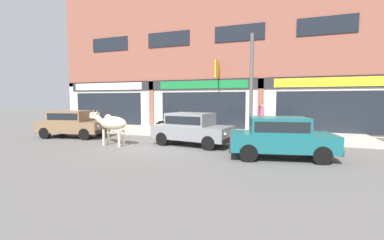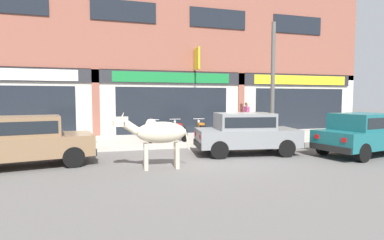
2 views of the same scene
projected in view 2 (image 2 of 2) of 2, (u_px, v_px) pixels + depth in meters
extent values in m
plane|color=#605E5B|center=(213.00, 158.00, 9.91)|extent=(90.00, 90.00, 0.00)
cube|color=#B7AFA3|center=(182.00, 139.00, 13.82)|extent=(19.00, 3.79, 0.17)
cube|color=#8E5142|center=(172.00, 6.00, 15.43)|extent=(23.00, 0.55, 7.25)
cube|color=beige|center=(172.00, 104.00, 15.78)|extent=(23.00, 0.55, 3.40)
cube|color=#28282D|center=(173.00, 78.00, 15.39)|extent=(22.08, 0.08, 0.64)
cube|color=black|center=(6.00, 112.00, 13.36)|extent=(5.83, 0.10, 2.40)
cube|color=silver|center=(4.00, 74.00, 13.22)|extent=(6.13, 0.05, 0.52)
cube|color=#8E5142|center=(96.00, 104.00, 14.43)|extent=(0.36, 0.12, 3.40)
cube|color=black|center=(174.00, 111.00, 15.50)|extent=(5.83, 0.10, 2.40)
cube|color=#197A38|center=(174.00, 78.00, 15.36)|extent=(6.13, 0.05, 0.52)
cube|color=#8E5142|center=(241.00, 103.00, 16.57)|extent=(0.36, 0.12, 3.40)
cube|color=black|center=(301.00, 109.00, 17.63)|extent=(5.83, 0.10, 2.40)
cube|color=yellow|center=(301.00, 80.00, 17.49)|extent=(6.13, 0.05, 0.52)
cube|color=black|center=(10.00, 2.00, 13.13)|extent=(3.13, 0.06, 1.00)
cube|color=black|center=(124.00, 11.00, 14.49)|extent=(3.13, 0.06, 1.00)
cube|color=black|center=(218.00, 18.00, 15.85)|extent=(3.13, 0.06, 1.00)
cube|color=black|center=(297.00, 25.00, 17.21)|extent=(3.13, 0.06, 1.00)
cube|color=yellow|center=(197.00, 59.00, 15.24)|extent=(0.08, 0.80, 1.10)
ellipsoid|color=beige|center=(161.00, 132.00, 8.36)|extent=(1.43, 0.61, 0.60)
sphere|color=beige|center=(151.00, 125.00, 8.28)|extent=(0.32, 0.32, 0.32)
cylinder|color=beige|center=(146.00, 157.00, 8.17)|extent=(0.12, 0.12, 0.72)
cylinder|color=beige|center=(146.00, 155.00, 8.45)|extent=(0.12, 0.12, 0.72)
cylinder|color=beige|center=(177.00, 156.00, 8.36)|extent=(0.12, 0.12, 0.72)
cylinder|color=beige|center=(176.00, 154.00, 8.64)|extent=(0.12, 0.12, 0.72)
cylinder|color=beige|center=(131.00, 128.00, 8.17)|extent=(0.48, 0.27, 0.43)
cube|color=beige|center=(121.00, 122.00, 8.11)|extent=(0.37, 0.24, 0.26)
cube|color=tan|center=(115.00, 123.00, 8.07)|extent=(0.15, 0.17, 0.14)
cone|color=beige|center=(123.00, 115.00, 8.00)|extent=(0.12, 0.06, 0.19)
cone|color=beige|center=(123.00, 115.00, 8.20)|extent=(0.12, 0.06, 0.19)
cube|color=beige|center=(124.00, 120.00, 7.96)|extent=(0.05, 0.14, 0.10)
cube|color=beige|center=(124.00, 119.00, 8.28)|extent=(0.05, 0.14, 0.10)
cylinder|color=beige|center=(187.00, 139.00, 8.53)|extent=(0.17, 0.05, 0.60)
cylinder|color=black|center=(269.00, 142.00, 11.46)|extent=(0.62, 0.27, 0.60)
cylinder|color=black|center=(286.00, 148.00, 10.04)|extent=(0.62, 0.27, 0.60)
cylinder|color=black|center=(211.00, 143.00, 11.15)|extent=(0.62, 0.27, 0.60)
cylinder|color=black|center=(219.00, 150.00, 9.73)|extent=(0.62, 0.27, 0.60)
cube|color=gray|center=(246.00, 137.00, 10.57)|extent=(3.70, 2.09, 0.60)
cube|color=gray|center=(244.00, 121.00, 10.52)|extent=(2.09, 1.70, 0.56)
cube|color=black|center=(244.00, 121.00, 10.52)|extent=(1.94, 1.70, 0.35)
cube|color=black|center=(292.00, 142.00, 10.83)|extent=(0.34, 1.52, 0.20)
cube|color=black|center=(198.00, 144.00, 10.35)|extent=(0.34, 1.52, 0.20)
sphere|color=silver|center=(287.00, 133.00, 11.28)|extent=(0.14, 0.14, 0.14)
sphere|color=silver|center=(300.00, 136.00, 10.33)|extent=(0.14, 0.14, 0.14)
cube|color=red|center=(195.00, 134.00, 10.82)|extent=(0.05, 0.16, 0.14)
cube|color=red|center=(200.00, 137.00, 9.84)|extent=(0.05, 0.16, 0.14)
cylinder|color=black|center=(364.00, 142.00, 11.55)|extent=(0.62, 0.29, 0.60)
cylinder|color=black|center=(323.00, 146.00, 10.49)|extent=(0.62, 0.29, 0.60)
cylinder|color=black|center=(363.00, 153.00, 9.22)|extent=(0.62, 0.29, 0.60)
cube|color=#196066|center=(364.00, 138.00, 10.36)|extent=(3.74, 2.25, 0.60)
cube|color=#196066|center=(363.00, 121.00, 10.27)|extent=(2.14, 1.78, 0.56)
cube|color=black|center=(363.00, 121.00, 10.27)|extent=(2.00, 1.77, 0.35)
cube|color=black|center=(330.00, 148.00, 9.58)|extent=(0.41, 1.51, 0.20)
sphere|color=silver|center=(380.00, 132.00, 11.59)|extent=(0.14, 0.14, 0.14)
cube|color=red|center=(317.00, 137.00, 9.99)|extent=(0.06, 0.16, 0.14)
cube|color=red|center=(344.00, 140.00, 9.11)|extent=(0.06, 0.16, 0.14)
cylinder|color=black|center=(70.00, 149.00, 9.80)|extent=(0.62, 0.28, 0.60)
cylinder|color=black|center=(74.00, 157.00, 8.52)|extent=(0.62, 0.28, 0.60)
cube|color=#846647|center=(28.00, 146.00, 8.63)|extent=(3.73, 2.20, 0.60)
cube|color=#846647|center=(24.00, 126.00, 8.54)|extent=(2.13, 1.76, 0.56)
cube|color=black|center=(24.00, 126.00, 8.54)|extent=(1.98, 1.75, 0.35)
cube|color=black|center=(91.00, 149.00, 9.41)|extent=(0.39, 1.52, 0.20)
sphere|color=silver|center=(90.00, 138.00, 9.83)|extent=(0.14, 0.14, 0.14)
sphere|color=silver|center=(94.00, 141.00, 8.97)|extent=(0.14, 0.14, 0.14)
cylinder|color=black|center=(153.00, 133.00, 13.37)|extent=(0.23, 0.57, 0.56)
cylinder|color=black|center=(151.00, 136.00, 12.12)|extent=(0.23, 0.57, 0.56)
cube|color=#B2B5BA|center=(152.00, 133.00, 12.72)|extent=(0.27, 0.36, 0.24)
cube|color=#A8AAB2|center=(153.00, 127.00, 12.86)|extent=(0.33, 0.44, 0.24)
cube|color=black|center=(152.00, 128.00, 12.46)|extent=(0.33, 0.56, 0.12)
cylinder|color=#B2B5BA|center=(153.00, 126.00, 13.28)|extent=(0.10, 0.27, 0.59)
cylinder|color=#B2B5BA|center=(153.00, 120.00, 13.30)|extent=(0.51, 0.15, 0.03)
sphere|color=silver|center=(153.00, 122.00, 13.37)|extent=(0.12, 0.12, 0.12)
cylinder|color=#B2B5BA|center=(149.00, 136.00, 12.36)|extent=(0.17, 0.48, 0.06)
cylinder|color=black|center=(175.00, 132.00, 13.66)|extent=(0.14, 0.57, 0.56)
cylinder|color=black|center=(184.00, 135.00, 12.50)|extent=(0.14, 0.57, 0.56)
cube|color=#B2B5BA|center=(180.00, 132.00, 13.06)|extent=(0.22, 0.33, 0.24)
cube|color=red|center=(178.00, 126.00, 13.19)|extent=(0.27, 0.42, 0.24)
cube|color=black|center=(181.00, 127.00, 12.82)|extent=(0.26, 0.54, 0.12)
cylinder|color=#B2B5BA|center=(175.00, 125.00, 13.59)|extent=(0.06, 0.27, 0.59)
cylinder|color=#B2B5BA|center=(175.00, 119.00, 13.60)|extent=(0.52, 0.07, 0.03)
sphere|color=silver|center=(175.00, 122.00, 13.67)|extent=(0.12, 0.12, 0.12)
cylinder|color=#B2B5BA|center=(180.00, 135.00, 12.69)|extent=(0.10, 0.48, 0.06)
cylinder|color=black|center=(199.00, 131.00, 13.96)|extent=(0.15, 0.57, 0.56)
cylinder|color=black|center=(205.00, 134.00, 12.73)|extent=(0.15, 0.57, 0.56)
cube|color=#B2B5BA|center=(202.00, 132.00, 13.32)|extent=(0.23, 0.34, 0.24)
cube|color=orange|center=(201.00, 126.00, 13.46)|extent=(0.28, 0.42, 0.24)
cube|color=black|center=(203.00, 127.00, 13.07)|extent=(0.27, 0.54, 0.12)
cylinder|color=#B2B5BA|center=(199.00, 125.00, 13.88)|extent=(0.07, 0.27, 0.59)
cylinder|color=#B2B5BA|center=(199.00, 119.00, 13.90)|extent=(0.52, 0.08, 0.03)
sphere|color=silver|center=(199.00, 121.00, 13.96)|extent=(0.12, 0.12, 0.12)
cylinder|color=#B2B5BA|center=(201.00, 135.00, 12.96)|extent=(0.11, 0.48, 0.06)
cylinder|color=#2D2D33|center=(245.00, 124.00, 16.28)|extent=(0.11, 0.11, 0.82)
cylinder|color=#2D2D33|center=(247.00, 124.00, 16.13)|extent=(0.11, 0.11, 0.82)
cylinder|color=#DB5B93|center=(246.00, 112.00, 16.15)|extent=(0.32, 0.32, 0.56)
cylinder|color=#DB5B93|center=(244.00, 112.00, 16.33)|extent=(0.08, 0.08, 0.56)
cylinder|color=#DB5B93|center=(249.00, 112.00, 15.98)|extent=(0.08, 0.08, 0.56)
sphere|color=tan|center=(247.00, 104.00, 16.12)|extent=(0.20, 0.20, 0.20)
cylinder|color=#595651|center=(273.00, 81.00, 13.14)|extent=(0.18, 0.18, 5.11)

